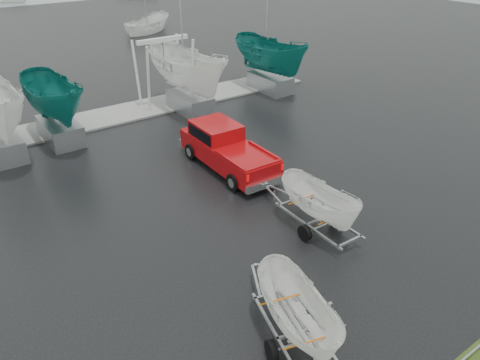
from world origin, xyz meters
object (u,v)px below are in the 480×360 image
Objects in this scene: pickup_truck at (225,146)px; trailer_hitched at (322,175)px; boat_hoist at (164,62)px; trailer_parked at (301,279)px.

trailer_hitched is at bearing -90.00° from pickup_truck.
trailer_hitched is (-0.18, -6.38, 1.34)m from pickup_truck.
boat_hoist is at bearing 84.12° from trailer_hitched.
boat_hoist is (1.86, 9.20, 1.67)m from pickup_truck.
trailer_parked is 1.04× the size of boat_hoist.
boat_hoist is at bearing 80.12° from pickup_truck.
pickup_truck is at bearing 90.00° from trailer_hitched.
trailer_hitched is 15.72m from boat_hoist.
boat_hoist reaches higher than pickup_truck.
pickup_truck is 11.02m from trailer_parked.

